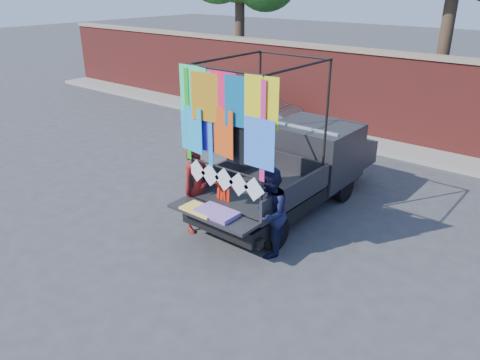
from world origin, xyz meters
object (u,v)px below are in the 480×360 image
Objects in this scene: sedan at (245,109)px; woman at (197,188)px; pickup_truck at (301,166)px; man at (269,213)px.

woman reaches higher than sedan.
man is at bearing -71.03° from pickup_truck.
sedan is at bearing 141.05° from pickup_truck.
woman is 1.57m from man.
pickup_truck is 2.48m from woman.
sedan is 7.65m from man.
woman is at bearing -156.83° from sedan.
man is (0.75, -2.19, -0.01)m from pickup_truck.
pickup_truck is 3.16× the size of man.
pickup_truck is at bearing -12.38° from woman.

